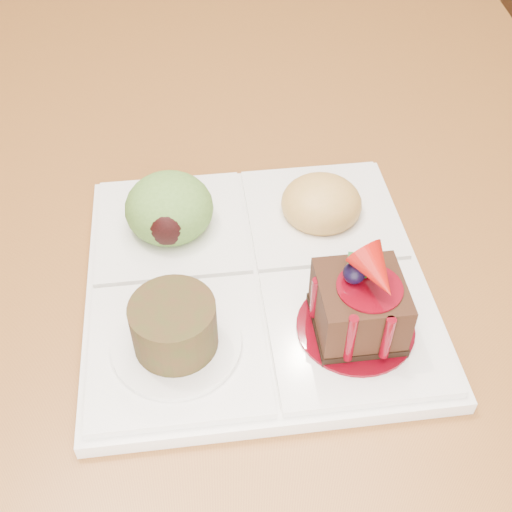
{
  "coord_description": "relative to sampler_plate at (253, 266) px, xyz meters",
  "views": [
    {
      "loc": [
        0.15,
        -1.05,
        1.12
      ],
      "look_at": [
        0.16,
        -0.71,
        0.79
      ],
      "focal_mm": 45.0,
      "sensor_mm": 36.0,
      "label": 1
    }
  ],
  "objects": [
    {
      "name": "sampler_plate",
      "position": [
        0.0,
        0.0,
        0.0
      ],
      "size": [
        0.28,
        0.28,
        0.1
      ],
      "rotation": [
        0.0,
        0.0,
        0.1
      ],
      "color": "white",
      "rests_on": "dining_table"
    },
    {
      "name": "ground",
      "position": [
        -0.16,
        0.71,
        -0.77
      ],
      "size": [
        6.0,
        6.0,
        0.0
      ],
      "primitive_type": "plane",
      "color": "brown"
    }
  ]
}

